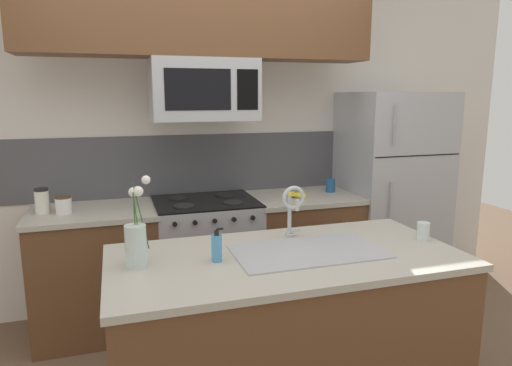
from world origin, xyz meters
TOP-DOWN VIEW (x-y plane):
  - rear_partition at (0.30, 1.28)m, footprint 5.20×0.10m
  - splash_band at (0.00, 1.22)m, footprint 3.26×0.01m
  - back_counter_left at (-0.80, 0.90)m, footprint 0.87×0.65m
  - back_counter_right at (0.79, 0.90)m, footprint 0.86×0.65m
  - stove_range at (0.00, 0.90)m, footprint 0.76×0.64m
  - microwave at (0.00, 0.88)m, footprint 0.74×0.40m
  - upper_cabinet_band at (-0.00, 0.85)m, footprint 2.43×0.34m
  - refrigerator at (1.60, 0.92)m, footprint 0.79×0.74m
  - storage_jar_tall at (-1.12, 0.90)m, footprint 0.09×0.09m
  - storage_jar_medium at (-0.98, 0.86)m, footprint 0.11×0.11m
  - banana_bunch at (0.72, 0.84)m, footprint 0.19×0.15m
  - coffee_tin at (1.06, 0.95)m, footprint 0.08×0.08m
  - island_counter at (0.17, -0.35)m, footprint 1.77×0.86m
  - kitchen_sink at (0.28, -0.35)m, footprint 0.76×0.44m
  - sink_faucet at (0.29, -0.13)m, footprint 0.14×0.14m
  - dish_soap_bottle at (-0.19, -0.34)m, footprint 0.06×0.05m
  - spare_glass at (0.97, -0.36)m, footprint 0.07×0.07m
  - flower_vase at (-0.56, -0.29)m, footprint 0.13×0.12m

SIDE VIEW (x-z plane):
  - island_counter at x=0.17m, z-range 0.00..0.91m
  - back_counter_left at x=-0.80m, z-range 0.00..0.91m
  - back_counter_right at x=0.79m, z-range 0.00..0.91m
  - stove_range at x=0.00m, z-range 0.00..0.93m
  - kitchen_sink at x=0.28m, z-range 0.76..0.92m
  - refrigerator at x=1.60m, z-range 0.00..1.72m
  - banana_bunch at x=0.72m, z-range 0.89..0.97m
  - spare_glass at x=0.97m, z-range 0.91..1.01m
  - coffee_tin at x=1.06m, z-range 0.91..1.02m
  - storage_jar_medium at x=-0.98m, z-range 0.91..1.03m
  - dish_soap_bottle at x=-0.19m, z-range 0.90..1.06m
  - storage_jar_tall at x=-1.12m, z-range 0.91..1.08m
  - flower_vase at x=-0.56m, z-range 0.82..1.24m
  - sink_faucet at x=0.29m, z-range 0.95..1.26m
  - splash_band at x=0.00m, z-range 0.91..1.39m
  - rear_partition at x=0.30m, z-range 0.00..2.60m
  - microwave at x=0.00m, z-range 1.52..1.95m
  - upper_cabinet_band at x=0.00m, z-range 1.95..2.55m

